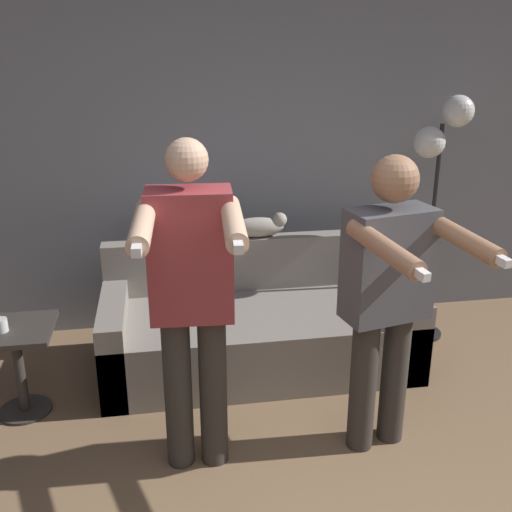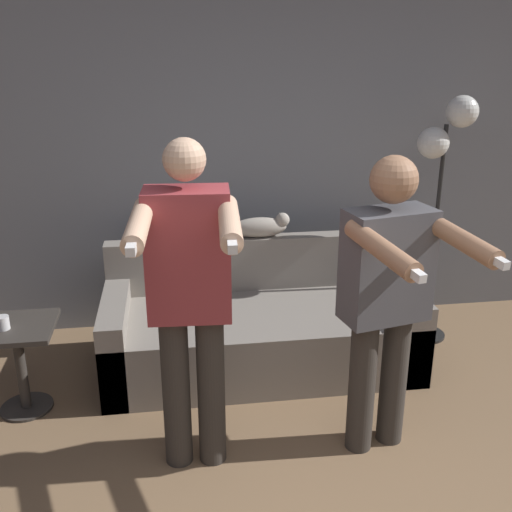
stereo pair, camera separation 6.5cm
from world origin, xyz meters
The scene contains 8 objects.
wall_back centered at (0.00, 2.77, 1.30)m, with size 10.00×0.05×2.60m.
couch centered at (-0.22, 2.05, 0.26)m, with size 2.03×0.91×0.78m.
person_left centered at (-0.71, 1.07, 0.96)m, with size 0.49×0.69×1.68m.
person_right centered at (0.26, 1.07, 0.91)m, with size 0.59×0.75×1.58m.
cat centered at (-0.17, 2.39, 0.86)m, with size 0.52×0.14×0.17m.
floor_lamp centered at (1.05, 2.25, 1.36)m, with size 0.39×0.29×1.74m.
side_table centered at (-1.69, 1.70, 0.39)m, with size 0.43×0.43×0.55m.
cup centered at (-1.74, 1.66, 0.59)m, with size 0.07×0.07×0.08m.
Camera 1 is at (-0.83, -1.51, 2.07)m, focal length 42.00 mm.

